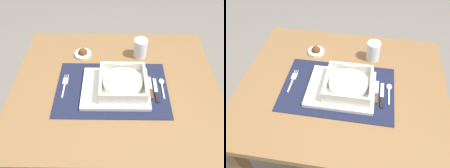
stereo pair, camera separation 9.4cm
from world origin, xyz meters
TOP-DOWN VIEW (x-y plane):
  - ground_plane at (0.00, 0.00)m, footprint 6.00×6.00m
  - dining_table at (0.00, 0.00)m, footprint 0.88×0.74m
  - placemat at (-0.01, -0.03)m, footprint 0.47×0.31m
  - serving_plate at (0.00, -0.03)m, footprint 0.28×0.23m
  - porridge_bowl at (0.03, -0.03)m, footprint 0.19×0.19m
  - fork at (-0.22, -0.01)m, footprint 0.02×0.13m
  - spoon at (0.20, -0.00)m, footprint 0.02×0.11m
  - butter_knife at (0.17, -0.05)m, footprint 0.01×0.13m
  - bread_knife at (0.15, -0.03)m, footprint 0.01×0.13m
  - drinking_glass at (0.12, 0.19)m, footprint 0.06×0.06m
  - condiment_saucer at (-0.16, 0.19)m, footprint 0.08×0.08m

SIDE VIEW (x-z plane):
  - ground_plane at x=0.00m, z-range 0.00..0.00m
  - dining_table at x=0.00m, z-range 0.26..1.00m
  - placemat at x=-0.01m, z-range 0.74..0.75m
  - fork at x=-0.22m, z-range 0.75..0.75m
  - butter_knife at x=0.17m, z-range 0.75..0.75m
  - bread_knife at x=0.15m, z-range 0.75..0.75m
  - spoon at x=0.20m, z-range 0.74..0.76m
  - condiment_saucer at x=-0.16m, z-range 0.73..0.78m
  - serving_plate at x=0.00m, z-range 0.75..0.76m
  - porridge_bowl at x=0.03m, z-range 0.76..0.81m
  - drinking_glass at x=0.12m, z-range 0.74..0.83m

